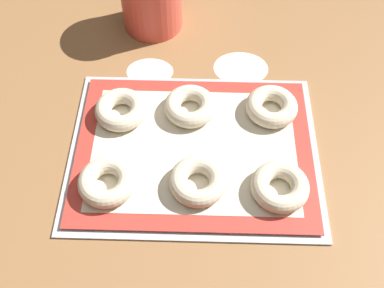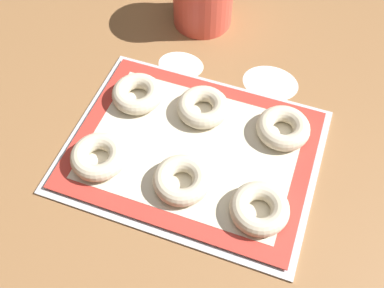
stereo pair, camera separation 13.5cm
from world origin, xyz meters
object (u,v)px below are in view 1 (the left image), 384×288
Objects in this scene: baking_tray at (192,151)px; bagel_back_left at (119,110)px; bagel_front_right at (278,186)px; bagel_back_right at (270,107)px; bagel_front_center at (197,181)px; bagel_back_center at (188,106)px; bagel_front_left at (105,182)px.

bagel_back_left reaches higher than baking_tray.
baking_tray is at bearing -28.14° from bagel_back_left.
bagel_back_left is (-0.27, 0.15, 0.00)m from bagel_front_right.
baking_tray is 0.16m from bagel_front_right.
bagel_front_center is at bearing -129.15° from bagel_back_right.
bagel_back_left is 0.12m from bagel_back_center.
bagel_front_left is 1.00× the size of bagel_back_center.
bagel_front_center reaches higher than baking_tray.
baking_tray is at bearing 150.65° from bagel_front_right.
bagel_front_left and bagel_back_left have the same top height.
bagel_front_left is 0.32m from bagel_back_right.
bagel_front_left and bagel_front_center have the same top height.
bagel_back_left is 0.27m from bagel_back_right.
bagel_back_left is (-0.13, 0.07, 0.02)m from baking_tray.
bagel_front_left is at bearing -150.79° from baking_tray.
baking_tray is 0.07m from bagel_front_center.
bagel_back_center and bagel_back_right have the same top height.
bagel_back_right is (-0.00, 0.16, 0.00)m from bagel_front_right.
bagel_back_left is at bearing 134.95° from bagel_front_center.
bagel_front_center is at bearing -45.05° from bagel_back_left.
bagel_front_right and bagel_back_left have the same top height.
bagel_back_left and bagel_back_right have the same top height.
bagel_back_left is (0.01, 0.15, 0.00)m from bagel_front_left.
bagel_back_left is at bearing -176.92° from bagel_back_right.
bagel_back_left is (-0.14, 0.14, 0.00)m from bagel_front_center.
bagel_back_center is 0.15m from bagel_back_right.
baking_tray is at bearing -83.79° from bagel_back_center.
baking_tray is 0.08m from bagel_back_center.
bagel_front_right is (0.13, -0.01, 0.00)m from bagel_front_center.
baking_tray is 4.60× the size of bagel_back_right.
baking_tray is at bearing -148.19° from bagel_back_right.
bagel_back_right is at bearing 31.81° from baking_tray.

